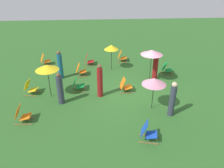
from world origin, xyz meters
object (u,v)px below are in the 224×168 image
person_0 (100,81)px  person_4 (60,89)px  deckchair_2 (22,115)px  deckchair_8 (78,85)px  deckchair_3 (167,69)px  person_1 (172,100)px  deckchair_9 (125,86)px  deckchair_6 (88,60)px  deckchair_1 (122,57)px  deckchair_0 (45,60)px  person_2 (60,65)px  deckchair_5 (80,70)px  umbrella_3 (152,52)px  umbrella_2 (47,67)px  deckchair_7 (30,88)px  person_3 (155,66)px  deckchair_4 (148,132)px  umbrella_0 (154,81)px  umbrella_1 (111,47)px

person_0 → person_4: 2.06m
deckchair_2 → deckchair_8: same height
deckchair_3 → person_1: (-4.44, 1.12, 0.46)m
deckchair_9 → deckchair_3: bearing=-60.8°
deckchair_6 → deckchair_1: bearing=-74.0°
deckchair_0 → deckchair_9: same height
deckchair_3 → person_2: person_2 is taller
deckchair_5 → deckchair_0: bearing=47.1°
deckchair_6 → person_0: (-4.34, -0.73, 0.50)m
deckchair_1 → deckchair_8: size_ratio=1.00×
deckchair_8 → umbrella_3: size_ratio=0.41×
deckchair_5 → umbrella_2: size_ratio=0.46×
deckchair_7 → person_3: bearing=-67.0°
umbrella_3 → person_2: (0.96, 5.36, -1.05)m
deckchair_4 → deckchair_9: 3.92m
deckchair_5 → deckchair_6: bearing=-21.6°
deckchair_9 → person_1: size_ratio=0.49×
person_0 → person_4: (-0.56, 1.98, -0.09)m
deckchair_5 → deckchair_7: 3.36m
person_1 → deckchair_4: bearing=-88.5°
deckchair_0 → person_4: (-5.14, -1.83, 0.41)m
deckchair_2 → deckchair_3: same height
deckchair_7 → deckchair_9: (-0.11, -5.15, 0.00)m
deckchair_0 → deckchair_9: size_ratio=1.04×
deckchair_8 → umbrella_0: umbrella_0 is taller
deckchair_5 → person_3: 4.69m
deckchair_4 → deckchair_9: size_ratio=1.03×
deckchair_5 → person_2: (-0.27, 1.18, 0.47)m
deckchair_8 → umbrella_3: bearing=-81.4°
deckchair_8 → umbrella_0: size_ratio=0.51×
deckchair_2 → deckchair_7: size_ratio=0.99×
umbrella_2 → deckchair_8: bearing=-68.8°
umbrella_2 → person_1: bearing=-109.8°
deckchair_0 → person_2: (-2.21, -1.43, 0.47)m
umbrella_0 → person_2: 6.15m
deckchair_0 → deckchair_8: 4.66m
deckchair_2 → deckchair_4: bearing=-105.6°
deckchair_6 → person_2: size_ratio=0.47×
deckchair_9 → deckchair_1: bearing=-10.3°
umbrella_3 → deckchair_9: bearing=123.0°
deckchair_2 → deckchair_9: 5.42m
person_1 → person_3: 3.82m
umbrella_1 → person_4: bearing=144.8°
person_4 → deckchair_6: bearing=-127.8°
deckchair_3 → deckchair_8: 5.86m
person_1 → person_4: (1.40, 5.20, -0.05)m
deckchair_8 → person_4: person_4 is taller
umbrella_3 → umbrella_2: bearing=102.6°
umbrella_3 → deckchair_1: bearing=20.7°
deckchair_1 → person_1: size_ratio=0.49×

